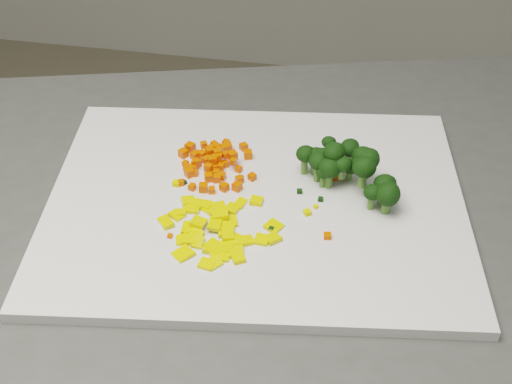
% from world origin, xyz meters
% --- Properties ---
extents(cutting_board, '(0.52, 0.43, 0.01)m').
position_xyz_m(cutting_board, '(0.11, 0.06, 0.91)').
color(cutting_board, silver).
rests_on(cutting_board, counter_block).
extents(carrot_pile, '(0.11, 0.11, 0.03)m').
position_xyz_m(carrot_pile, '(0.05, 0.11, 0.93)').
color(carrot_pile, '#F14202').
rests_on(carrot_pile, cutting_board).
extents(pepper_pile, '(0.12, 0.12, 0.02)m').
position_xyz_m(pepper_pile, '(0.09, 0.00, 0.92)').
color(pepper_pile, yellow).
rests_on(pepper_pile, cutting_board).
extents(broccoli_pile, '(0.13, 0.13, 0.06)m').
position_xyz_m(broccoli_pile, '(0.22, 0.11, 0.94)').
color(broccoli_pile, black).
rests_on(broccoli_pile, cutting_board).
extents(carrot_cube_0, '(0.01, 0.01, 0.01)m').
position_xyz_m(carrot_cube_0, '(0.04, 0.15, 0.92)').
color(carrot_cube_0, '#F14202').
rests_on(carrot_cube_0, carrot_pile).
extents(carrot_cube_1, '(0.01, 0.01, 0.01)m').
position_xyz_m(carrot_cube_1, '(0.03, 0.09, 0.92)').
color(carrot_cube_1, '#F14202').
rests_on(carrot_cube_1, carrot_pile).
extents(carrot_cube_2, '(0.01, 0.01, 0.01)m').
position_xyz_m(carrot_cube_2, '(0.06, 0.06, 0.92)').
color(carrot_cube_2, '#F14202').
rests_on(carrot_cube_2, carrot_pile).
extents(carrot_cube_3, '(0.01, 0.01, 0.01)m').
position_xyz_m(carrot_cube_3, '(0.04, 0.11, 0.92)').
color(carrot_cube_3, '#F14202').
rests_on(carrot_cube_3, carrot_pile).
extents(carrot_cube_4, '(0.01, 0.01, 0.01)m').
position_xyz_m(carrot_cube_4, '(0.05, 0.08, 0.92)').
color(carrot_cube_4, '#F14202').
rests_on(carrot_cube_4, carrot_pile).
extents(carrot_cube_5, '(0.01, 0.01, 0.01)m').
position_xyz_m(carrot_cube_5, '(0.04, 0.09, 0.92)').
color(carrot_cube_5, '#F14202').
rests_on(carrot_cube_5, carrot_pile).
extents(carrot_cube_6, '(0.01, 0.01, 0.01)m').
position_xyz_m(carrot_cube_6, '(0.04, 0.14, 0.92)').
color(carrot_cube_6, '#F14202').
rests_on(carrot_cube_6, carrot_pile).
extents(carrot_cube_7, '(0.01, 0.01, 0.01)m').
position_xyz_m(carrot_cube_7, '(0.05, 0.11, 0.92)').
color(carrot_cube_7, '#F14202').
rests_on(carrot_cube_7, carrot_pile).
extents(carrot_cube_8, '(0.01, 0.01, 0.01)m').
position_xyz_m(carrot_cube_8, '(0.08, 0.12, 0.93)').
color(carrot_cube_8, '#F14202').
rests_on(carrot_cube_8, carrot_pile).
extents(carrot_cube_9, '(0.01, 0.01, 0.01)m').
position_xyz_m(carrot_cube_9, '(0.07, 0.12, 0.93)').
color(carrot_cube_9, '#F14202').
rests_on(carrot_cube_9, carrot_pile).
extents(carrot_cube_10, '(0.01, 0.01, 0.01)m').
position_xyz_m(carrot_cube_10, '(0.08, 0.10, 0.92)').
color(carrot_cube_10, '#F14202').
rests_on(carrot_cube_10, carrot_pile).
extents(carrot_cube_11, '(0.01, 0.01, 0.01)m').
position_xyz_m(carrot_cube_11, '(0.02, 0.07, 0.92)').
color(carrot_cube_11, '#F14202').
rests_on(carrot_cube_11, carrot_pile).
extents(carrot_cube_12, '(0.01, 0.01, 0.01)m').
position_xyz_m(carrot_cube_12, '(0.02, 0.10, 0.92)').
color(carrot_cube_12, '#F14202').
rests_on(carrot_cube_12, carrot_pile).
extents(carrot_cube_13, '(0.01, 0.01, 0.01)m').
position_xyz_m(carrot_cube_13, '(0.03, 0.12, 0.92)').
color(carrot_cube_13, '#F14202').
rests_on(carrot_cube_13, carrot_pile).
extents(carrot_cube_14, '(0.01, 0.01, 0.01)m').
position_xyz_m(carrot_cube_14, '(0.05, 0.11, 0.92)').
color(carrot_cube_14, '#F14202').
rests_on(carrot_cube_14, carrot_pile).
extents(carrot_cube_15, '(0.01, 0.01, 0.01)m').
position_xyz_m(carrot_cube_15, '(0.05, 0.11, 0.92)').
color(carrot_cube_15, '#F14202').
rests_on(carrot_cube_15, carrot_pile).
extents(carrot_cube_16, '(0.01, 0.01, 0.01)m').
position_xyz_m(carrot_cube_16, '(0.01, 0.13, 0.92)').
color(carrot_cube_16, '#F14202').
rests_on(carrot_cube_16, carrot_pile).
extents(carrot_cube_17, '(0.01, 0.01, 0.01)m').
position_xyz_m(carrot_cube_17, '(0.06, 0.13, 0.92)').
color(carrot_cube_17, '#F14202').
rests_on(carrot_cube_17, carrot_pile).
extents(carrot_cube_18, '(0.01, 0.01, 0.01)m').
position_xyz_m(carrot_cube_18, '(0.03, 0.10, 0.92)').
color(carrot_cube_18, '#F14202').
rests_on(carrot_cube_18, carrot_pile).
extents(carrot_cube_19, '(0.01, 0.01, 0.01)m').
position_xyz_m(carrot_cube_19, '(0.05, 0.06, 0.92)').
color(carrot_cube_19, '#F14202').
rests_on(carrot_cube_19, carrot_pile).
extents(carrot_cube_20, '(0.01, 0.01, 0.01)m').
position_xyz_m(carrot_cube_20, '(0.04, 0.13, 0.92)').
color(carrot_cube_20, '#F14202').
rests_on(carrot_cube_20, carrot_pile).
extents(carrot_cube_21, '(0.01, 0.01, 0.01)m').
position_xyz_m(carrot_cube_21, '(0.06, 0.15, 0.92)').
color(carrot_cube_21, '#F14202').
rests_on(carrot_cube_21, carrot_pile).
extents(carrot_cube_22, '(0.01, 0.01, 0.01)m').
position_xyz_m(carrot_cube_22, '(0.10, 0.09, 0.92)').
color(carrot_cube_22, '#F14202').
rests_on(carrot_cube_22, carrot_pile).
extents(carrot_cube_23, '(0.01, 0.01, 0.01)m').
position_xyz_m(carrot_cube_23, '(0.09, 0.13, 0.92)').
color(carrot_cube_23, '#F14202').
rests_on(carrot_cube_23, carrot_pile).
extents(carrot_cube_24, '(0.01, 0.01, 0.01)m').
position_xyz_m(carrot_cube_24, '(0.08, 0.15, 0.92)').
color(carrot_cube_24, '#F14202').
rests_on(carrot_cube_24, carrot_pile).
extents(carrot_cube_25, '(0.01, 0.01, 0.01)m').
position_xyz_m(carrot_cube_25, '(0.04, 0.06, 0.92)').
color(carrot_cube_25, '#F14202').
rests_on(carrot_cube_25, carrot_pile).
extents(carrot_cube_26, '(0.01, 0.01, 0.01)m').
position_xyz_m(carrot_cube_26, '(0.07, 0.11, 0.92)').
color(carrot_cube_26, '#F14202').
rests_on(carrot_cube_26, carrot_pile).
extents(carrot_cube_27, '(0.01, 0.01, 0.01)m').
position_xyz_m(carrot_cube_27, '(0.05, 0.14, 0.92)').
color(carrot_cube_27, '#F14202').
rests_on(carrot_cube_27, carrot_pile).
extents(carrot_cube_28, '(0.01, 0.01, 0.01)m').
position_xyz_m(carrot_cube_28, '(0.06, 0.16, 0.92)').
color(carrot_cube_28, '#F14202').
rests_on(carrot_cube_28, carrot_pile).
extents(carrot_cube_29, '(0.01, 0.01, 0.01)m').
position_xyz_m(carrot_cube_29, '(0.06, 0.09, 0.92)').
color(carrot_cube_29, '#F14202').
rests_on(carrot_cube_29, carrot_pile).
extents(carrot_cube_30, '(0.01, 0.01, 0.01)m').
position_xyz_m(carrot_cube_30, '(0.05, 0.10, 0.92)').
color(carrot_cube_30, '#F14202').
rests_on(carrot_cube_30, carrot_pile).
extents(carrot_cube_31, '(0.01, 0.01, 0.01)m').
position_xyz_m(carrot_cube_31, '(0.06, 0.12, 0.93)').
color(carrot_cube_31, '#F14202').
rests_on(carrot_cube_31, carrot_pile).
extents(carrot_cube_32, '(0.01, 0.01, 0.01)m').
position_xyz_m(carrot_cube_32, '(0.08, 0.11, 0.93)').
color(carrot_cube_32, '#F14202').
rests_on(carrot_cube_32, carrot_pile).
extents(carrot_cube_33, '(0.01, 0.01, 0.01)m').
position_xyz_m(carrot_cube_33, '(0.03, 0.10, 0.92)').
color(carrot_cube_33, '#F14202').
rests_on(carrot_cube_33, carrot_pile).
extents(carrot_cube_34, '(0.01, 0.01, 0.01)m').
position_xyz_m(carrot_cube_34, '(0.06, 0.11, 0.92)').
color(carrot_cube_34, '#F14202').
rests_on(carrot_cube_34, carrot_pile).
extents(carrot_cube_35, '(0.01, 0.01, 0.01)m').
position_xyz_m(carrot_cube_35, '(0.05, 0.11, 0.92)').
color(carrot_cube_35, '#F14202').
rests_on(carrot_cube_35, carrot_pile).
extents(carrot_cube_36, '(0.01, 0.01, 0.01)m').
position_xyz_m(carrot_cube_36, '(0.01, 0.12, 0.92)').
color(carrot_cube_36, '#F14202').
rests_on(carrot_cube_36, carrot_pile).
extents(carrot_cube_37, '(0.01, 0.01, 0.01)m').
position_xyz_m(carrot_cube_37, '(0.02, 0.14, 0.92)').
color(carrot_cube_37, '#F14202').
rests_on(carrot_cube_37, carrot_pile).
extents(carrot_cube_38, '(0.01, 0.01, 0.01)m').
position_xyz_m(carrot_cube_38, '(0.04, 0.06, 0.92)').
color(carrot_cube_38, '#F14202').
rests_on(carrot_cube_38, carrot_pile).
extents(carrot_cube_39, '(0.01, 0.01, 0.01)m').
position_xyz_m(carrot_cube_39, '(0.05, 0.13, 0.92)').
color(carrot_cube_39, '#F14202').
rests_on(carrot_cube_39, carrot_pile).
extents(carrot_cube_40, '(0.01, 0.01, 0.01)m').
position_xyz_m(carrot_cube_40, '(0.03, 0.12, 0.92)').
color(carrot_cube_40, '#F14202').
rests_on(carrot_cube_40, carrot_pile).
extents(carrot_cube_41, '(0.01, 0.01, 0.01)m').
position_xyz_m(carrot_cube_41, '(0.06, 0.10, 0.92)').
color(carrot_cube_41, '#F14202').
rests_on(carrot_cube_41, carrot_pile).
extents(carrot_cube_42, '(0.01, 0.01, 0.01)m').
position_xyz_m(carrot_cube_42, '(0.02, 0.10, 0.92)').
color(carrot_cube_42, '#F14202').
rests_on(carrot_cube_42, carrot_pile).
extents(carrot_cube_43, '(0.01, 0.01, 0.01)m').
position_xyz_m(carrot_cube_43, '(0.07, 0.09, 0.92)').
color(carrot_cube_43, '#F14202').
rests_on(carrot_cube_43, carrot_pile).
extents(carrot_cube_44, '(0.01, 0.01, 0.01)m').
position_xyz_m(carrot_cube_44, '(0.05, 0.12, 0.92)').
color(carrot_cube_44, '#F14202').
rests_on(carrot_cube_44, carrot_pile).
extents(carrot_cube_45, '(0.01, 0.01, 0.01)m').
position_xyz_m(carrot_cube_45, '(0.05, 0.11, 0.92)').
color(carrot_cube_45, '#F14202').
rests_on(carrot_cube_45, carrot_pile).
extents(carrot_cube_46, '(0.01, 0.01, 0.01)m').
position_xyz_m(carrot_cube_46, '(0.03, 0.15, 0.92)').
color(carrot_cube_46, '#F14202').
rests_on(carrot_cube_46, carrot_pile).
extents(carrot_cube_47, '(0.01, 0.01, 0.01)m').
position_xyz_m(carrot_cube_47, '(0.09, 0.08, 0.92)').
color(carrot_cube_47, '#F14202').
rests_on(carrot_cube_47, carrot_pile).
extents(carrot_cube_48, '(0.01, 0.01, 0.01)m').
position_xyz_m(carrot_cube_48, '(0.03, 0.10, 0.92)').
color(carrot_cube_48, '#F14202').
rests_on(carrot_cube_48, carrot_pile).
extents(carrot_cube_49, '(0.01, 0.01, 0.01)m').
position_xyz_m(carrot_cube_49, '(0.09, 0.07, 0.92)').
color(carrot_cube_49, '#F14202').
rests_on(carrot_cube_49, carrot_pile).
extents(carrot_cube_50, '(0.01, 0.01, 0.01)m').
position_xyz_m(carrot_cube_50, '(0.03, 0.12, 0.92)').
color(carrot_cube_50, '#F14202').
rests_on(carrot_cube_50, carrot_pile).
extents(carrot_cube_51, '(0.01, 0.01, 0.01)m').
position_xyz_m(carrot_cube_51, '(0.05, 0.14, 0.92)').
color(carrot_cube_51, '#F14202').
rests_on(carrot_cube_51, carrot_pile).
extents(carrot_cube_52, '(0.01, 0.01, 0.01)m').
position_xyz_m(carrot_cube_52, '(0.06, 0.11, 0.93)').
color(carrot_cube_52, '#F14202').
rests_on(carrot_cube_52, carrot_pile).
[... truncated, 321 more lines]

